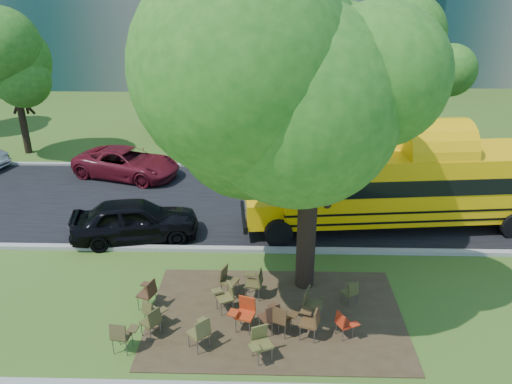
{
  "coord_description": "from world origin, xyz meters",
  "views": [
    {
      "loc": [
        0.76,
        -11.81,
        8.71
      ],
      "look_at": [
        0.33,
        4.45,
        1.59
      ],
      "focal_mm": 35.0,
      "sensor_mm": 36.0,
      "label": 1
    }
  ],
  "objects_px": {
    "main_tree": "(313,93)",
    "chair_13": "(351,291)",
    "chair_14": "(152,319)",
    "chair_15": "(256,280)",
    "chair_1": "(152,311)",
    "bg_car_red": "(127,163)",
    "chair_2": "(201,330)",
    "chair_6": "(312,320)",
    "chair_9": "(226,294)",
    "chair_12": "(311,301)",
    "chair_4": "(282,318)",
    "school_bus": "(425,183)",
    "chair_3": "(245,311)",
    "chair_8": "(148,291)",
    "black_car": "(135,220)",
    "chair_7": "(344,323)",
    "chair_0": "(121,334)",
    "chair_5": "(260,340)",
    "chair_11": "(271,315)",
    "chair_10": "(227,279)"
  },
  "relations": [
    {
      "from": "chair_3",
      "to": "chair_0",
      "type": "bearing_deg",
      "value": 33.79
    },
    {
      "from": "chair_7",
      "to": "chair_13",
      "type": "bearing_deg",
      "value": 137.12
    },
    {
      "from": "chair_2",
      "to": "chair_13",
      "type": "relative_size",
      "value": 1.22
    },
    {
      "from": "chair_5",
      "to": "chair_14",
      "type": "height_order",
      "value": "chair_5"
    },
    {
      "from": "main_tree",
      "to": "black_car",
      "type": "distance_m",
      "value": 8.24
    },
    {
      "from": "main_tree",
      "to": "bg_car_red",
      "type": "distance_m",
      "value": 12.72
    },
    {
      "from": "school_bus",
      "to": "chair_5",
      "type": "bearing_deg",
      "value": -134.31
    },
    {
      "from": "chair_12",
      "to": "black_car",
      "type": "bearing_deg",
      "value": -107.05
    },
    {
      "from": "chair_8",
      "to": "chair_13",
      "type": "distance_m",
      "value": 5.73
    },
    {
      "from": "main_tree",
      "to": "school_bus",
      "type": "xyz_separation_m",
      "value": [
        4.59,
        4.12,
        -4.19
      ]
    },
    {
      "from": "chair_10",
      "to": "chair_13",
      "type": "height_order",
      "value": "chair_10"
    },
    {
      "from": "main_tree",
      "to": "chair_11",
      "type": "bearing_deg",
      "value": -114.21
    },
    {
      "from": "chair_10",
      "to": "chair_15",
      "type": "height_order",
      "value": "chair_15"
    },
    {
      "from": "chair_1",
      "to": "chair_12",
      "type": "distance_m",
      "value": 4.27
    },
    {
      "from": "chair_8",
      "to": "chair_9",
      "type": "xyz_separation_m",
      "value": [
        2.19,
        -0.07,
        -0.01
      ]
    },
    {
      "from": "main_tree",
      "to": "chair_6",
      "type": "bearing_deg",
      "value": -89.4
    },
    {
      "from": "main_tree",
      "to": "chair_14",
      "type": "relative_size",
      "value": 10.78
    },
    {
      "from": "chair_14",
      "to": "chair_15",
      "type": "height_order",
      "value": "chair_15"
    },
    {
      "from": "chair_12",
      "to": "chair_4",
      "type": "bearing_deg",
      "value": -28.13
    },
    {
      "from": "chair_13",
      "to": "bg_car_red",
      "type": "distance_m",
      "value": 13.17
    },
    {
      "from": "chair_0",
      "to": "bg_car_red",
      "type": "distance_m",
      "value": 12.13
    },
    {
      "from": "chair_1",
      "to": "chair_7",
      "type": "relative_size",
      "value": 1.05
    },
    {
      "from": "chair_15",
      "to": "chair_1",
      "type": "bearing_deg",
      "value": 126.02
    },
    {
      "from": "chair_14",
      "to": "school_bus",
      "type": "bearing_deg",
      "value": -17.29
    },
    {
      "from": "chair_3",
      "to": "chair_8",
      "type": "relative_size",
      "value": 1.06
    },
    {
      "from": "chair_0",
      "to": "chair_6",
      "type": "xyz_separation_m",
      "value": [
        4.74,
        0.64,
        0.02
      ]
    },
    {
      "from": "chair_3",
      "to": "chair_9",
      "type": "height_order",
      "value": "chair_3"
    },
    {
      "from": "chair_7",
      "to": "bg_car_red",
      "type": "distance_m",
      "value": 14.0
    },
    {
      "from": "chair_3",
      "to": "black_car",
      "type": "xyz_separation_m",
      "value": [
        -4.1,
        4.88,
        0.15
      ]
    },
    {
      "from": "chair_7",
      "to": "chair_12",
      "type": "height_order",
      "value": "chair_12"
    },
    {
      "from": "chair_15",
      "to": "chair_11",
      "type": "bearing_deg",
      "value": -155.27
    },
    {
      "from": "chair_14",
      "to": "chair_1",
      "type": "bearing_deg",
      "value": 49.24
    },
    {
      "from": "chair_1",
      "to": "chair_7",
      "type": "bearing_deg",
      "value": 35.73
    },
    {
      "from": "main_tree",
      "to": "chair_5",
      "type": "bearing_deg",
      "value": -111.55
    },
    {
      "from": "main_tree",
      "to": "black_car",
      "type": "xyz_separation_m",
      "value": [
        -5.82,
        2.75,
        -5.15
      ]
    },
    {
      "from": "chair_6",
      "to": "chair_9",
      "type": "distance_m",
      "value": 2.54
    },
    {
      "from": "main_tree",
      "to": "chair_2",
      "type": "relative_size",
      "value": 10.03
    },
    {
      "from": "chair_1",
      "to": "chair_4",
      "type": "bearing_deg",
      "value": 34.69
    },
    {
      "from": "main_tree",
      "to": "chair_13",
      "type": "xyz_separation_m",
      "value": [
        1.26,
        -0.97,
        -5.42
      ]
    },
    {
      "from": "black_car",
      "to": "chair_9",
      "type": "bearing_deg",
      "value": -149.9
    },
    {
      "from": "chair_3",
      "to": "chair_10",
      "type": "relative_size",
      "value": 1.03
    },
    {
      "from": "main_tree",
      "to": "black_car",
      "type": "bearing_deg",
      "value": 154.69
    },
    {
      "from": "chair_5",
      "to": "chair_8",
      "type": "height_order",
      "value": "chair_5"
    },
    {
      "from": "chair_12",
      "to": "chair_14",
      "type": "xyz_separation_m",
      "value": [
        -4.15,
        -0.84,
        -0.03
      ]
    },
    {
      "from": "chair_4",
      "to": "chair_6",
      "type": "height_order",
      "value": "chair_6"
    },
    {
      "from": "chair_0",
      "to": "main_tree",
      "type": "bearing_deg",
      "value": 42.17
    },
    {
      "from": "school_bus",
      "to": "chair_15",
      "type": "distance_m",
      "value": 7.81
    },
    {
      "from": "black_car",
      "to": "bg_car_red",
      "type": "xyz_separation_m",
      "value": [
        -1.88,
        5.92,
        -0.07
      ]
    },
    {
      "from": "chair_2",
      "to": "chair_15",
      "type": "bearing_deg",
      "value": 15.94
    },
    {
      "from": "chair_8",
      "to": "chair_4",
      "type": "bearing_deg",
      "value": -85.92
    }
  ]
}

